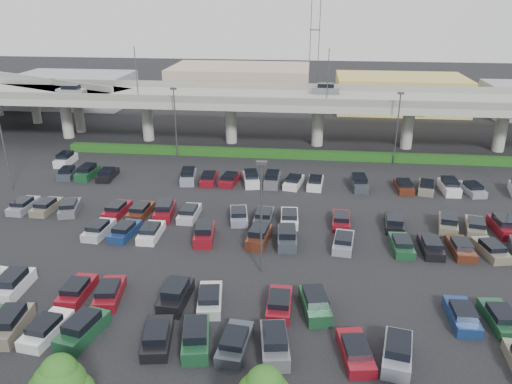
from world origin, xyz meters
TOP-DOWN VIEW (x-y plane):
  - ground at (0.00, 0.00)m, footprint 280.00×280.00m
  - overpass at (-0.25, 32.01)m, footprint 150.00×13.00m
  - on_ramp at (-52.10, 43.05)m, footprint 50.93×30.13m
  - hedge at (0.00, 25.00)m, footprint 66.00×1.60m
  - parked_cars at (0.03, -3.60)m, footprint 63.14×41.58m
  - light_poles at (-4.13, 2.00)m, footprint 66.90×48.38m
  - distant_buildings at (12.38, 61.81)m, footprint 138.00×24.00m
  - comm_tower at (4.00, 74.00)m, footprint 2.40×2.40m

SIDE VIEW (x-z plane):
  - ground at x=0.00m, z-range 0.00..0.00m
  - hedge at x=0.00m, z-range 0.00..1.10m
  - parked_cars at x=0.03m, z-range -0.21..1.46m
  - distant_buildings at x=12.38m, z-range -0.76..8.24m
  - light_poles at x=-4.13m, z-range 1.09..11.39m
  - on_ramp at x=-52.10m, z-range 2.46..11.26m
  - overpass at x=-0.25m, z-range -0.93..14.87m
  - comm_tower at x=4.00m, z-range 0.61..30.61m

